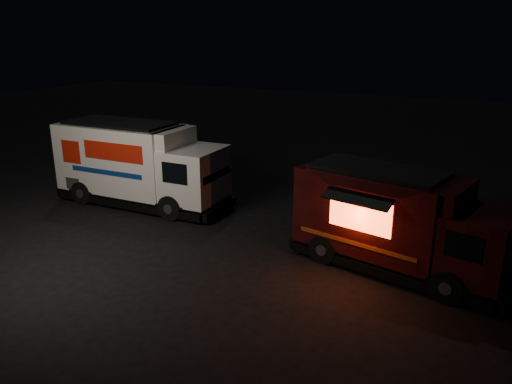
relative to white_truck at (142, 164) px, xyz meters
The scene contains 3 objects.
ground 4.77m from the white_truck, 29.56° to the right, with size 80.00×80.00×0.00m, color black.
white_truck is the anchor object (origin of this frame).
red_truck 9.79m from the white_truck, ahead, with size 5.89×2.17×2.74m, color #3C0F0B, non-canonical shape.
Camera 1 is at (7.78, -11.95, 6.22)m, focal length 35.00 mm.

